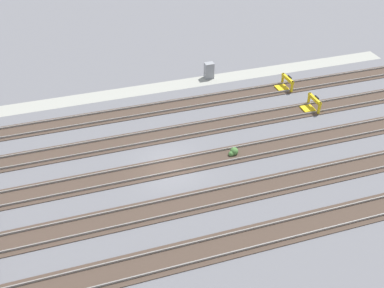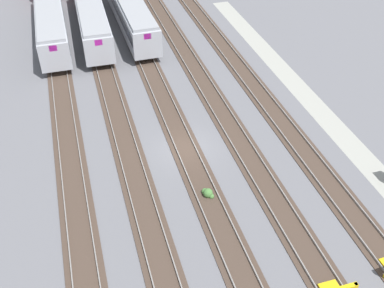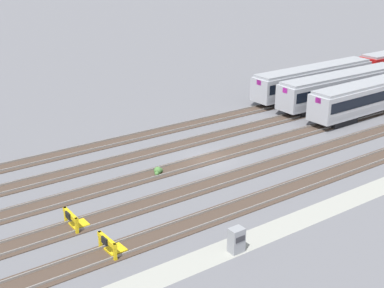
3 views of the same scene
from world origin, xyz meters
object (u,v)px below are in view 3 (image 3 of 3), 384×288
subway_car_back_row_leftmost (314,80)px  bumper_stop_nearest_track (111,246)px  subway_car_front_row_right_inner (342,87)px  weed_clump (158,171)px  bumper_stop_near_inner_track (75,220)px  electrical_cabinet (236,240)px  subway_car_back_row_centre (373,96)px

subway_car_back_row_leftmost → bumper_stop_nearest_track: (-36.28, -16.91, -1.53)m
subway_car_front_row_right_inner → bumper_stop_nearest_track: 38.47m
subway_car_front_row_right_inner → weed_clump: 28.04m
bumper_stop_nearest_track → bumper_stop_near_inner_track: (-0.51, 4.21, 0.00)m
bumper_stop_near_inner_track → electrical_cabinet: size_ratio=1.25×
subway_car_front_row_right_inner → electrical_cabinet: (-29.99, -17.01, -1.24)m
subway_car_back_row_leftmost → electrical_cabinet: 36.77m
subway_car_front_row_right_inner → bumper_stop_near_inner_track: (-36.79, -8.48, -1.53)m
subway_car_back_row_centre → subway_car_back_row_leftmost: bearing=90.0°
subway_car_front_row_right_inner → subway_car_back_row_leftmost: size_ratio=1.00×
weed_clump → subway_car_back_row_leftmost: bearing=17.2°
subway_car_back_row_centre → weed_clump: 27.70m
bumper_stop_nearest_track → weed_clump: bearing=44.0°
subway_car_back_row_leftmost → bumper_stop_near_inner_track: (-36.79, -12.71, -1.53)m
subway_car_back_row_leftmost → electrical_cabinet: bearing=-144.7°
subway_car_front_row_right_inner → bumper_stop_nearest_track: size_ratio=8.99×
subway_car_back_row_leftmost → subway_car_back_row_centre: (-0.00, -8.50, 0.00)m
subway_car_back_row_leftmost → subway_car_back_row_centre: 8.50m
subway_car_front_row_right_inner → electrical_cabinet: size_ratio=11.28×
bumper_stop_near_inner_track → weed_clump: size_ratio=2.17×
weed_clump → subway_car_front_row_right_inner: bearing=8.9°
subway_car_back_row_leftmost → bumper_stop_nearest_track: subway_car_back_row_leftmost is taller
subway_car_back_row_centre → electrical_cabinet: size_ratio=11.27×
bumper_stop_near_inner_track → bumper_stop_nearest_track: bearing=-83.1°
subway_car_back_row_leftmost → subway_car_front_row_right_inner: bearing=-90.0°
subway_car_back_row_leftmost → bumper_stop_nearest_track: 40.06m
subway_car_front_row_right_inner → bumper_stop_nearest_track: (-36.28, -12.69, -1.53)m
bumper_stop_nearest_track → bumper_stop_near_inner_track: size_ratio=1.00×
subway_car_front_row_right_inner → electrical_cabinet: subway_car_front_row_right_inner is taller
subway_car_back_row_centre → weed_clump: subway_car_back_row_centre is taller
bumper_stop_nearest_track → weed_clump: size_ratio=2.18×
subway_car_back_row_leftmost → bumper_stop_near_inner_track: size_ratio=9.00×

